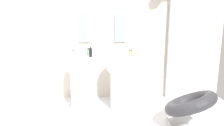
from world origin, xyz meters
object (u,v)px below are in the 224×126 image
pedestal_sink_left (83,79)px  shower_column (171,45)px  soap_bottle_amber (131,53)px  soap_bottle_black (91,52)px  pedestal_sink_right (122,79)px  soap_bottle_white (73,54)px  soap_bottle_green (88,52)px  lounge_chair (190,106)px  soap_bottle_grey (130,54)px

pedestal_sink_left → shower_column: 1.83m
soap_bottle_amber → soap_bottle_black: size_ratio=0.71×
pedestal_sink_left → pedestal_sink_right: (0.70, 0.00, 0.00)m
soap_bottle_white → soap_bottle_green: bearing=34.0°
shower_column → soap_bottle_green: shower_column is taller
lounge_chair → soap_bottle_grey: 1.29m
shower_column → soap_bottle_white: 1.91m
lounge_chair → soap_bottle_green: (-1.55, 1.02, 0.65)m
pedestal_sink_right → shower_column: (1.00, 0.40, 0.55)m
pedestal_sink_right → soap_bottle_amber: soap_bottle_amber is taller
shower_column → lounge_chair: size_ratio=1.86×
soap_bottle_grey → pedestal_sink_left: bearing=170.2°
soap_bottle_white → pedestal_sink_right: bearing=1.9°
soap_bottle_white → soap_bottle_grey: bearing=-6.6°
shower_column → soap_bottle_amber: bearing=-154.2°
pedestal_sink_left → lounge_chair: (1.64, -0.88, -0.18)m
soap_bottle_green → soap_bottle_white: bearing=-146.0°
pedestal_sink_left → soap_bottle_grey: 0.96m
shower_column → lounge_chair: 1.48m
shower_column → pedestal_sink_left: bearing=-166.6°
shower_column → soap_bottle_grey: bearing=-148.1°
soap_bottle_black → pedestal_sink_left: bearing=162.7°
shower_column → lounge_chair: shower_column is taller
soap_bottle_green → soap_bottle_black: 0.20m
soap_bottle_white → soap_bottle_black: size_ratio=0.73×
soap_bottle_grey → lounge_chair: bearing=-41.9°
pedestal_sink_left → soap_bottle_black: size_ratio=6.04×
soap_bottle_white → soap_bottle_grey: 0.99m
soap_bottle_black → pedestal_sink_right: bearing=4.7°
lounge_chair → soap_bottle_white: size_ratio=8.72×
pedestal_sink_left → pedestal_sink_right: same height
soap_bottle_grey → soap_bottle_amber: bearing=71.8°
soap_bottle_amber → soap_bottle_white: 1.03m
soap_bottle_amber → soap_bottle_grey: soap_bottle_grey is taller
shower_column → soap_bottle_amber: (-0.83, -0.40, -0.08)m
lounge_chair → soap_bottle_grey: size_ratio=7.88×
pedestal_sink_right → soap_bottle_grey: bearing=-49.8°
shower_column → soap_bottle_grey: (-0.88, -0.55, -0.07)m
pedestal_sink_left → soap_bottle_grey: size_ratio=7.49×
soap_bottle_amber → soap_bottle_black: (-0.72, -0.05, 0.03)m
pedestal_sink_right → soap_bottle_amber: (0.17, 0.00, 0.47)m
shower_column → soap_bottle_grey: 1.03m
shower_column → lounge_chair: (-0.05, -1.28, -0.73)m
soap_bottle_amber → soap_bottle_grey: bearing=-108.2°
soap_bottle_amber → soap_bottle_black: bearing=-176.2°
soap_bottle_white → soap_bottle_grey: soap_bottle_grey is taller
pedestal_sink_right → lounge_chair: size_ratio=0.95×
soap_bottle_amber → pedestal_sink_left: bearing=-179.9°
pedestal_sink_left → soap_bottle_grey: soap_bottle_grey is taller
soap_bottle_white → soap_bottle_black: (0.31, -0.02, 0.02)m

